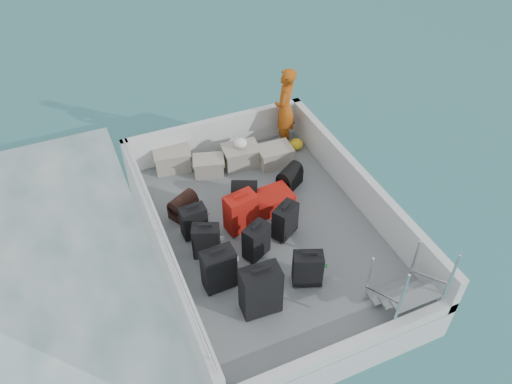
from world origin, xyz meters
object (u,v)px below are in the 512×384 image
(suitcase_4, at_px, (256,241))
(crate_1, at_px, (209,167))
(suitcase_6, at_px, (308,269))
(suitcase_8, at_px, (270,201))
(suitcase_2, at_px, (194,222))
(crate_3, at_px, (274,157))
(suitcase_5, at_px, (241,213))
(suitcase_3, at_px, (261,291))
(suitcase_1, at_px, (206,242))
(suitcase_0, at_px, (219,270))
(suitcase_7, at_px, (285,221))
(passenger, at_px, (285,108))
(crate_0, at_px, (172,160))
(crate_2, at_px, (241,157))

(suitcase_4, distance_m, crate_1, 2.18)
(suitcase_6, relative_size, suitcase_8, 0.80)
(suitcase_2, bearing_deg, crate_3, 28.38)
(suitcase_2, relative_size, suitcase_5, 0.84)
(suitcase_6, xyz_separation_m, crate_1, (-0.48, 2.97, -0.14))
(suitcase_8, relative_size, crate_3, 1.24)
(suitcase_3, bearing_deg, suitcase_1, 109.19)
(suitcase_1, bearing_deg, suitcase_0, -69.84)
(suitcase_7, height_order, passenger, passenger)
(suitcase_7, xyz_separation_m, crate_0, (-1.18, 2.38, -0.11))
(suitcase_2, bearing_deg, crate_1, 59.99)
(crate_1, bearing_deg, suitcase_2, -117.92)
(suitcase_6, distance_m, crate_2, 2.99)
(suitcase_0, bearing_deg, suitcase_6, -22.41)
(suitcase_1, height_order, suitcase_2, suitcase_1)
(suitcase_1, xyz_separation_m, crate_1, (0.70, 1.89, -0.15))
(suitcase_2, distance_m, suitcase_6, 2.00)
(suitcase_2, bearing_deg, passenger, 32.89)
(suitcase_5, distance_m, crate_1, 1.55)
(suitcase_0, height_order, suitcase_7, suitcase_0)
(crate_2, bearing_deg, suitcase_5, -112.10)
(suitcase_5, bearing_deg, suitcase_4, -99.68)
(crate_0, xyz_separation_m, crate_2, (1.22, -0.41, -0.00))
(suitcase_0, height_order, suitcase_6, suitcase_0)
(suitcase_5, bearing_deg, suitcase_7, -44.06)
(suitcase_3, bearing_deg, suitcase_0, 125.00)
(suitcase_7, height_order, crate_3, suitcase_7)
(suitcase_3, distance_m, suitcase_7, 1.52)
(suitcase_0, height_order, crate_0, suitcase_0)
(crate_1, bearing_deg, suitcase_4, -89.70)
(suitcase_6, distance_m, crate_0, 3.55)
(suitcase_2, distance_m, crate_2, 1.97)
(suitcase_1, relative_size, suitcase_5, 0.89)
(suitcase_2, bearing_deg, suitcase_8, 2.04)
(crate_1, bearing_deg, suitcase_8, -62.80)
(suitcase_4, distance_m, suitcase_5, 0.64)
(crate_1, height_order, passenger, passenger)
(suitcase_0, distance_m, suitcase_3, 0.73)
(crate_3, height_order, passenger, passenger)
(crate_0, distance_m, crate_2, 1.28)
(suitcase_7, xyz_separation_m, suitcase_8, (0.05, 0.67, -0.15))
(crate_3, bearing_deg, suitcase_1, -139.32)
(suitcase_4, height_order, crate_0, suitcase_4)
(suitcase_3, xyz_separation_m, crate_3, (1.57, 2.91, -0.23))
(suitcase_5, relative_size, crate_2, 1.10)
(crate_0, bearing_deg, passenger, -3.04)
(suitcase_0, relative_size, crate_0, 1.15)
(suitcase_5, bearing_deg, crate_3, 37.77)
(suitcase_1, relative_size, crate_1, 1.17)
(suitcase_3, bearing_deg, suitcase_7, 54.23)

